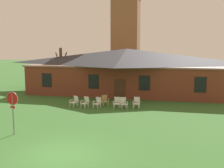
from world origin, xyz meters
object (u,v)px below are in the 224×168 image
Objects in this scene: lawn_chair_by_porch at (75,101)px; lawn_chair_middle at (105,100)px; lawn_chair_right_end at (117,102)px; lawn_chair_left_end at (98,102)px; stop_sign at (13,104)px; lawn_chair_under_eave at (137,102)px; lawn_chair_near_door at (85,102)px; lawn_chair_far_side at (123,103)px.

lawn_chair_middle is (2.58, 0.98, 0.00)m from lawn_chair_by_porch.
lawn_chair_left_end is at bearing -165.63° from lawn_chair_right_end.
stop_sign is 8.60m from lawn_chair_left_end.
lawn_chair_right_end and lawn_chair_under_eave have the same top height.
lawn_chair_middle and lawn_chair_right_end have the same top height.
lawn_chair_near_door is at bearing 76.34° from stop_sign.
stop_sign reaches higher than lawn_chair_by_porch.
lawn_chair_by_porch is at bearing -175.46° from lawn_chair_right_end.
lawn_chair_near_door is 1.12m from lawn_chair_left_end.
lawn_chair_middle is at bearing 159.89° from lawn_chair_far_side.
lawn_chair_left_end is 1.00× the size of lawn_chair_under_eave.
lawn_chair_under_eave is (1.70, 0.40, 0.00)m from lawn_chair_right_end.
stop_sign is 2.74× the size of lawn_chair_left_end.
lawn_chair_under_eave is (5.55, 0.70, 0.00)m from lawn_chair_by_porch.
lawn_chair_near_door is at bearing -169.25° from lawn_chair_under_eave.
lawn_chair_left_end is at bearing 1.36° from lawn_chair_near_door.
lawn_chair_near_door is 3.39m from lawn_chair_far_side.
lawn_chair_left_end is at bearing 69.04° from stop_sign.
lawn_chair_right_end is (4.70, 8.35, -1.36)m from stop_sign.
lawn_chair_far_side and lawn_chair_under_eave have the same top height.
lawn_chair_left_end is at bearing -166.23° from lawn_chair_under_eave.
lawn_chair_middle is at bearing 37.01° from lawn_chair_near_door.
lawn_chair_middle is 1.98m from lawn_chair_far_side.
lawn_chair_left_end is 1.71m from lawn_chair_right_end.
lawn_chair_by_porch is 2.76m from lawn_chair_middle.
lawn_chair_near_door is at bearing -178.64° from lawn_chair_left_end.
stop_sign is 8.24m from lawn_chair_near_door.
lawn_chair_left_end is (3.04, 7.93, -1.36)m from stop_sign.
lawn_chair_left_end is at bearing -109.19° from lawn_chair_middle.
lawn_chair_middle is at bearing 70.81° from lawn_chair_left_end.
lawn_chair_by_porch is 1.09m from lawn_chair_near_door.
lawn_chair_left_end is 2.28m from lawn_chair_far_side.
lawn_chair_under_eave is at bearing 13.18° from lawn_chair_right_end.
lawn_chair_near_door is at bearing -7.71° from lawn_chair_by_porch.
lawn_chair_right_end is at bearing 179.76° from lawn_chair_far_side.
lawn_chair_under_eave is (3.36, 0.82, 0.00)m from lawn_chair_left_end.
lawn_chair_by_porch is at bearing 172.29° from lawn_chair_near_door.
lawn_chair_by_porch is 1.00× the size of lawn_chair_right_end.
stop_sign is 2.74× the size of lawn_chair_far_side.
lawn_chair_by_porch is 1.00× the size of lawn_chair_under_eave.
lawn_chair_middle is 1.45m from lawn_chair_right_end.
lawn_chair_right_end is at bearing -28.02° from lawn_chair_middle.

